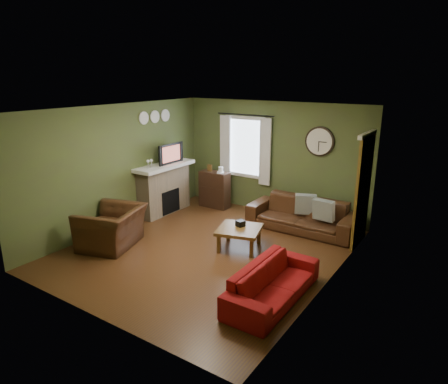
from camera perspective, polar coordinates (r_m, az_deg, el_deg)
The scene contains 31 objects.
floor at distance 7.60m, azimuth -2.32°, elevation -8.21°, with size 4.60×5.20×0.00m, color #4B2A15.
ceiling at distance 6.93m, azimuth -2.58°, elevation 11.72°, with size 4.60×5.20×0.00m, color white.
wall_left at distance 8.67m, azimuth -14.85°, elevation 3.46°, with size 0.00×5.20×2.60m, color #4C5B2E.
wall_right at distance 6.14m, azimuth 15.19°, elevation -1.89°, with size 0.00×5.20×2.60m, color #4C5B2E.
wall_back at distance 9.32m, azimuth 7.03°, elevation 4.78°, with size 4.60×0.00×2.60m, color #4C5B2E.
wall_front at distance 5.38m, azimuth -19.00°, elevation -4.85°, with size 4.60×0.00×2.60m, color #4C5B2E.
fireplace at distance 9.50m, azimuth -8.57°, elevation 0.27°, with size 0.40×1.40×1.10m, color tan.
firebox at distance 9.45m, azimuth -7.65°, elevation -1.36°, with size 0.04×0.60×0.55m, color black.
mantel at distance 9.33m, azimuth -8.58°, elevation 3.72°, with size 0.58×1.60×0.08m, color white.
tv at distance 9.39m, azimuth -7.93°, elevation 5.16°, with size 0.60×0.08×0.35m, color black.
tv_screen at distance 9.32m, azimuth -7.58°, elevation 5.45°, with size 0.02×0.62×0.36m, color #994C3F.
medallion_left at distance 9.05m, azimuth -11.40°, elevation 10.32°, with size 0.28×0.28×0.03m, color white.
medallion_mid at distance 9.30m, azimuth -9.86°, elevation 10.56°, with size 0.28×0.28×0.03m, color white.
medallion_right at distance 9.55m, azimuth -8.40°, elevation 10.78°, with size 0.28×0.28×0.03m, color white.
window_pane at distance 9.60m, azimuth 3.26°, elevation 6.43°, with size 1.00×0.02×1.30m, color silver, non-canonical shape.
curtain_rod at distance 9.41m, azimuth 3.02°, elevation 10.96°, with size 0.03×0.03×1.50m, color black.
curtain_left at distance 9.81m, azimuth 0.17°, elevation 6.38°, with size 0.28×0.04×1.55m, color silver.
curtain_right at distance 9.26m, azimuth 5.89°, elevation 5.68°, with size 0.28×0.04×1.55m, color silver.
wall_clock at distance 8.76m, azimuth 13.46°, elevation 7.02°, with size 0.64×0.06×0.64m, color white, non-canonical shape.
door at distance 7.93m, azimuth 19.21°, elevation 0.01°, with size 0.05×0.90×2.10m, color brown.
bookshelf at distance 9.82m, azimuth -1.36°, elevation 0.37°, with size 0.75×0.32×0.89m, color black, non-canonical shape.
book at distance 9.59m, azimuth -1.02°, elevation 3.15°, with size 0.17×0.23×0.02m, color brown.
sofa_brown at distance 8.56m, azimuth 11.11°, elevation -3.22°, with size 2.28×0.89×0.66m, color #3C2112.
pillow_left at distance 8.27m, azimuth 14.04°, elevation -2.51°, with size 0.43×0.13×0.43m, color gray.
pillow_right at distance 8.56m, azimuth 11.57°, elevation -1.70°, with size 0.43×0.13×0.43m, color gray.
sofa_red at distance 5.98m, azimuth 7.01°, elevation -12.72°, with size 1.83×0.72×0.54m, color maroon.
armchair at distance 7.90m, azimuth -15.71°, elevation -4.90°, with size 1.16×1.01×0.75m, color #3C2112.
coffee_table at distance 7.57m, azimuth 2.21°, elevation -6.61°, with size 0.77×0.77×0.41m, color brown, non-canonical shape.
tissue_box at distance 7.59m, azimuth 2.35°, elevation -4.97°, with size 0.14×0.14×0.11m, color black.
wine_glass_a at distance 8.92m, azimuth -10.79°, elevation 3.92°, with size 0.07×0.07×0.19m, color white, non-canonical shape.
wine_glass_b at distance 8.99m, azimuth -10.33°, elevation 4.03°, with size 0.07×0.07×0.19m, color white, non-canonical shape.
Camera 1 is at (4.08, -5.57, 3.18)m, focal length 32.00 mm.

